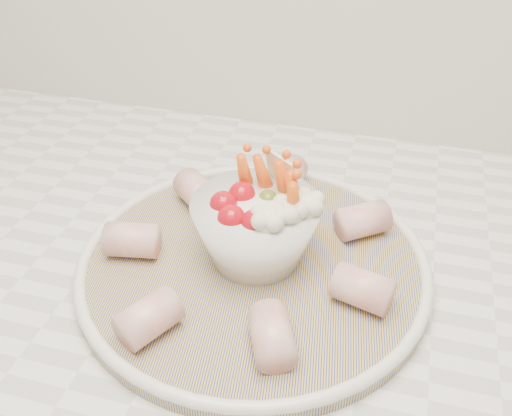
# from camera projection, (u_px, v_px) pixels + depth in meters

# --- Properties ---
(serving_platter) EXTENTS (0.39, 0.39, 0.02)m
(serving_platter) POSITION_uv_depth(u_px,v_px,m) (254.00, 263.00, 0.57)
(serving_platter) COLOR navy
(serving_platter) RESTS_ON kitchen_counter
(veggie_bowl) EXTENTS (0.12, 0.12, 0.10)m
(veggie_bowl) POSITION_uv_depth(u_px,v_px,m) (258.00, 225.00, 0.55)
(veggie_bowl) COLOR white
(veggie_bowl) RESTS_ON serving_platter
(cured_meat_rolls) EXTENTS (0.29, 0.30, 0.03)m
(cured_meat_rolls) POSITION_uv_depth(u_px,v_px,m) (253.00, 246.00, 0.56)
(cured_meat_rolls) COLOR #C15858
(cured_meat_rolls) RESTS_ON serving_platter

